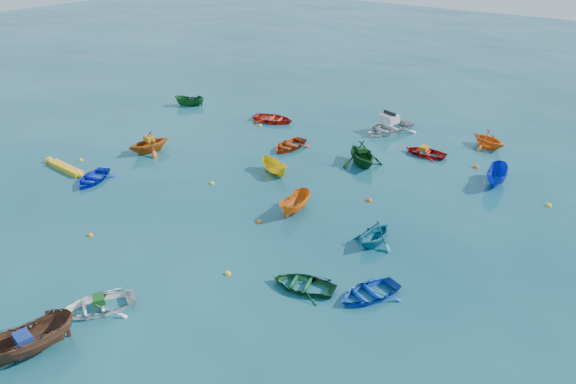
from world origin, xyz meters
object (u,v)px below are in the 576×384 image
Objects in this scene: motorboat_white at (388,132)px; kayak_yellow at (67,170)px; dinghy_blue_se at (368,296)px; dinghy_blue_sw at (93,181)px; dinghy_white_near at (98,309)px.

kayak_yellow is at bearing -108.14° from motorboat_white.
dinghy_blue_se is 0.74× the size of kayak_yellow.
dinghy_blue_sw is 19.25m from dinghy_blue_se.
dinghy_blue_sw reaches higher than kayak_yellow.
dinghy_white_near reaches higher than dinghy_blue_sw.
dinghy_blue_se is at bearing -23.22° from dinghy_blue_sw.
dinghy_white_near is 0.73× the size of motorboat_white.
kayak_yellow is 0.91× the size of motorboat_white.
dinghy_blue_sw is 1.01× the size of dinghy_blue_se.
motorboat_white reaches higher than dinghy_white_near.
dinghy_white_near is 11.34m from dinghy_blue_se.
dinghy_blue_sw is at bearing -102.06° from motorboat_white.
motorboat_white reaches higher than dinghy_blue_sw.
dinghy_white_near is 0.79× the size of kayak_yellow.
dinghy_blue_sw is 21.41m from motorboat_white.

